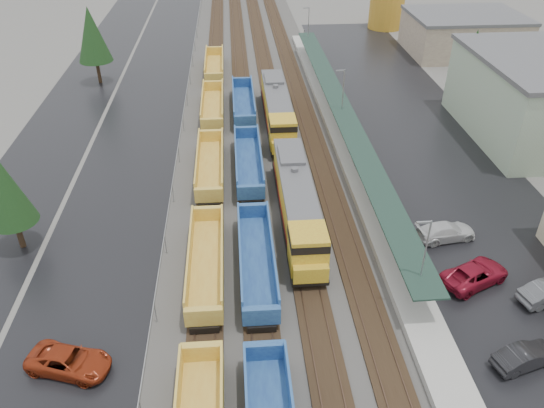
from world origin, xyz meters
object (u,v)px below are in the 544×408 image
at_px(locomotive_trail, 277,110).
at_px(parked_car_east_b, 475,274).
at_px(locomotive_lead, 297,204).
at_px(parked_car_east_a, 525,357).
at_px(well_string_yellow, 209,208).
at_px(parked_car_east_c, 446,232).
at_px(well_string_blue, 257,260).
at_px(parked_car_west_c, 69,361).
at_px(storage_tank, 386,11).

relative_size(locomotive_trail, parked_car_east_b, 3.38).
bearing_deg(parked_car_east_b, locomotive_lead, 31.56).
xyz_separation_m(parked_car_east_a, parked_car_east_b, (-0.07, 8.20, 0.05)).
relative_size(well_string_yellow, parked_car_east_b, 16.03).
relative_size(parked_car_east_a, parked_car_east_c, 0.85).
bearing_deg(parked_car_east_b, well_string_blue, 56.85).
height_order(parked_car_west_c, parked_car_east_b, parked_car_east_b).
xyz_separation_m(locomotive_lead, parked_car_east_a, (13.13, -16.96, -1.61)).
bearing_deg(parked_car_west_c, locomotive_trail, -7.49).
xyz_separation_m(well_string_blue, storage_tank, (29.03, 71.41, 2.10)).
bearing_deg(well_string_blue, storage_tank, 67.87).
relative_size(well_string_yellow, parked_car_east_c, 17.29).
xyz_separation_m(locomotive_trail, storage_tank, (25.03, 44.22, 0.94)).
bearing_deg(parked_car_west_c, well_string_blue, -37.74).
bearing_deg(locomotive_lead, well_string_blue, -122.87).
height_order(well_string_blue, parked_car_east_c, well_string_blue).
distance_m(locomotive_lead, parked_car_west_c, 22.54).
height_order(locomotive_lead, parked_car_east_a, locomotive_lead).
xyz_separation_m(well_string_blue, parked_car_east_b, (17.05, -2.56, -0.39)).
height_order(locomotive_lead, parked_car_west_c, locomotive_lead).
height_order(well_string_yellow, storage_tank, storage_tank).
height_order(well_string_blue, parked_car_west_c, well_string_blue).
relative_size(storage_tank, parked_car_east_a, 1.45).
xyz_separation_m(well_string_yellow, parked_car_west_c, (-8.71, -16.79, -0.43)).
distance_m(well_string_blue, parked_car_east_c, 17.05).
xyz_separation_m(locomotive_lead, parked_car_east_b, (13.05, -8.75, -1.56)).
distance_m(locomotive_lead, well_string_blue, 7.46).
xyz_separation_m(storage_tank, parked_car_east_c, (-12.28, -68.25, -2.52)).
bearing_deg(well_string_blue, parked_car_east_a, -32.16).
relative_size(storage_tank, parked_car_west_c, 1.20).
bearing_deg(well_string_blue, well_string_yellow, 116.76).
height_order(well_string_yellow, parked_car_east_a, well_string_yellow).
xyz_separation_m(locomotive_trail, well_string_blue, (-4.00, -27.19, -1.16)).
distance_m(well_string_yellow, parked_car_east_a, 28.22).
distance_m(storage_tank, parked_car_east_c, 69.39).
relative_size(locomotive_lead, storage_tank, 2.95).
relative_size(storage_tank, parked_car_east_c, 1.23).
relative_size(storage_tank, parked_car_east_b, 1.14).
relative_size(parked_car_west_c, parked_car_east_c, 1.03).
height_order(storage_tank, parked_car_east_c, storage_tank).
xyz_separation_m(well_string_yellow, well_string_blue, (4.00, -7.93, 0.00)).
bearing_deg(parked_car_east_a, locomotive_lead, 21.45).
xyz_separation_m(well_string_yellow, parked_car_east_a, (21.13, -18.70, -0.45)).
xyz_separation_m(storage_tank, parked_car_east_a, (-11.91, -82.18, -2.55)).
height_order(storage_tank, parked_car_east_b, storage_tank).
bearing_deg(parked_car_east_c, parked_car_east_b, 174.02).
distance_m(locomotive_lead, parked_car_east_a, 21.50).
bearing_deg(parked_car_east_c, locomotive_lead, 67.68).
height_order(parked_car_east_a, parked_car_east_c, parked_car_east_c).
relative_size(parked_car_east_a, parked_car_east_b, 0.79).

